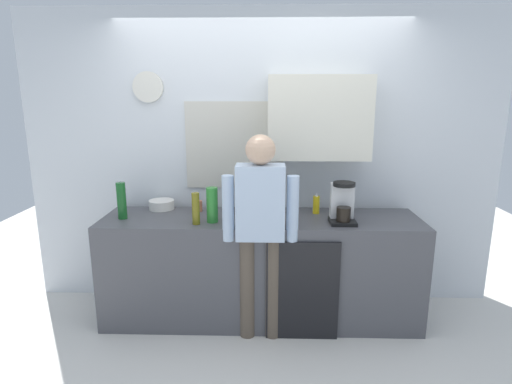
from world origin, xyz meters
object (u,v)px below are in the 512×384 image
bottle_clear_soda (212,205)px  mixing_bowl (162,205)px  coffee_maker (343,204)px  person_at_sink (260,222)px  cup_terracotta_mug (198,206)px  dish_soap (316,204)px  bottle_dark_sauce (273,204)px  cup_blue_mug (257,219)px  bottle_green_wine (122,201)px  bottle_olive_oil (196,209)px

bottle_clear_soda → mixing_bowl: bottle_clear_soda is taller
coffee_maker → person_at_sink: bearing=-163.7°
cup_terracotta_mug → dish_soap: bearing=-2.0°
bottle_dark_sauce → coffee_maker: bearing=-22.6°
person_at_sink → bottle_dark_sauce: bearing=66.2°
cup_blue_mug → dish_soap: dish_soap is taller
cup_terracotta_mug → mixing_bowl: 0.34m
bottle_clear_soda → bottle_green_wine: bearing=174.4°
bottle_green_wine → cup_blue_mug: bearing=-8.0°
mixing_bowl → person_at_sink: (0.88, -0.54, 0.02)m
cup_blue_mug → person_at_sink: bearing=-74.4°
bottle_clear_soda → cup_terracotta_mug: size_ratio=3.04×
cup_terracotta_mug → person_at_sink: (0.55, -0.48, 0.01)m
dish_soap → person_at_sink: size_ratio=0.11×
cup_terracotta_mug → cup_blue_mug: cup_blue_mug is taller
bottle_olive_oil → person_at_sink: size_ratio=0.16×
coffee_maker → cup_terracotta_mug: 1.23m
cup_terracotta_mug → dish_soap: 1.02m
bottle_dark_sauce → cup_blue_mug: bearing=-111.6°
coffee_maker → bottle_green_wine: (-1.77, 0.05, 0.00)m
dish_soap → bottle_dark_sauce: bearing=-175.2°
coffee_maker → cup_terracotta_mug: size_ratio=3.59×
bottle_olive_oil → bottle_clear_soda: 0.13m
bottle_dark_sauce → dish_soap: 0.37m
coffee_maker → bottle_green_wine: size_ratio=1.10×
cup_blue_mug → dish_soap: (0.49, 0.35, 0.03)m
bottle_green_wine → person_at_sink: 1.16m
coffee_maker → person_at_sink: size_ratio=0.21×
cup_blue_mug → bottle_green_wine: bearing=172.0°
bottle_olive_oil → dish_soap: (0.97, 0.33, -0.05)m
bottle_clear_soda → dish_soap: bearing=17.8°
bottle_clear_soda → cup_blue_mug: bearing=-12.9°
bottle_clear_soda → person_at_sink: size_ratio=0.17×
bottle_olive_oil → mixing_bowl: size_ratio=1.14×
coffee_maker → person_at_sink: (-0.64, -0.19, -0.09)m
bottle_olive_oil → mixing_bowl: bearing=131.5°
cup_terracotta_mug → person_at_sink: size_ratio=0.06×
bottle_olive_oil → person_at_sink: bearing=-12.4°
mixing_bowl → dish_soap: (1.35, -0.10, 0.04)m
bottle_olive_oil → bottle_clear_soda: bottle_clear_soda is taller
bottle_green_wine → bottle_olive_oil: bearing=-11.9°
mixing_bowl → cup_blue_mug: bearing=-27.7°
mixing_bowl → coffee_maker: bearing=-13.0°
bottle_clear_soda → person_at_sink: person_at_sink is taller
bottle_dark_sauce → bottle_clear_soda: bottle_clear_soda is taller
dish_soap → mixing_bowl: bearing=175.9°
coffee_maker → bottle_green_wine: coffee_maker is taller
cup_terracotta_mug → bottle_dark_sauce: bearing=-5.8°
bottle_olive_oil → mixing_bowl: bottle_olive_oil is taller
bottle_dark_sauce → dish_soap: same height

